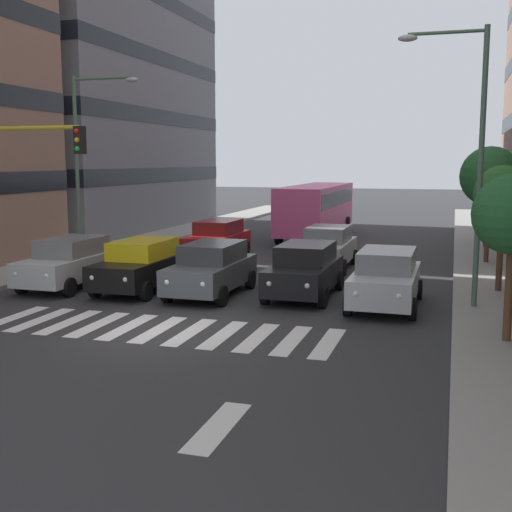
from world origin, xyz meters
name	(u,v)px	position (x,y,z in m)	size (l,w,h in m)	color
ground_plane	(159,329)	(0.00, 0.00, 0.00)	(180.00, 180.00, 0.00)	#2D2D30
building_right_block_0	(95,33)	(14.61, -22.24, 12.31)	(9.04, 18.55, 24.61)	slate
crosswalk_markings	(159,329)	(0.00, 0.00, 0.00)	(9.45, 2.80, 0.01)	silver
lane_arrow_0	(218,427)	(-3.68, 5.50, 0.00)	(0.50, 2.20, 0.01)	silver
car_0	(386,278)	(-5.41, -4.46, 0.89)	(2.02, 4.44, 1.72)	#B2B7BC
car_1	(305,270)	(-2.73, -5.22, 0.89)	(2.02, 4.44, 1.72)	black
car_2	(211,268)	(0.25, -4.56, 0.89)	(2.02, 4.44, 1.72)	#474C51
car_3	(142,265)	(2.79, -4.57, 0.89)	(2.02, 4.44, 1.72)	black
car_4	(70,262)	(5.46, -4.41, 0.89)	(2.02, 4.44, 1.72)	#B2B7BC
car_row2_0	(218,239)	(2.90, -12.32, 0.89)	(2.02, 4.44, 1.72)	maroon
car_row2_1	(327,247)	(-2.39, -10.94, 0.89)	(2.02, 4.44, 1.72)	#B2B7BC
bus_behind_traffic	(317,205)	(0.25, -21.49, 1.86)	(2.78, 10.50, 3.00)	#DB5193
street_lamp_left	(469,142)	(-7.61, -4.64, 4.91)	(2.51, 0.28, 7.97)	#4C6B56
street_lamp_right	(86,150)	(7.50, -9.05, 4.83)	(3.02, 0.28, 7.70)	#4C6B56
street_tree_1	(503,195)	(-8.79, -7.34, 3.30)	(1.86, 1.86, 4.11)	#513823
street_tree_2	(490,177)	(-8.67, -13.74, 3.74)	(2.48, 2.48, 4.84)	#513823
street_tree_3	(488,184)	(-8.83, -18.82, 3.25)	(2.11, 2.11, 4.17)	#513823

